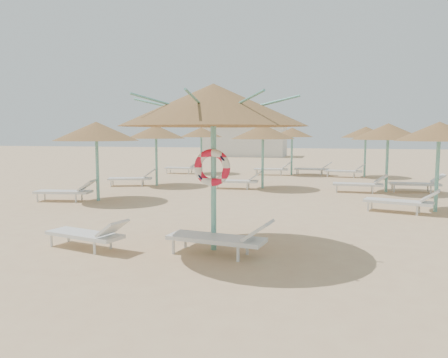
# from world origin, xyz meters

# --- Properties ---
(ground) EXTENTS (120.00, 120.00, 0.00)m
(ground) POSITION_xyz_m (0.00, 0.00, 0.00)
(ground) COLOR tan
(ground) RESTS_ON ground
(main_palapa) EXTENTS (3.66, 3.66, 3.28)m
(main_palapa) POSITION_xyz_m (0.40, -0.32, 2.86)
(main_palapa) COLOR #69B6A8
(main_palapa) RESTS_ON ground
(lounger_main_a) EXTENTS (1.90, 0.98, 0.66)m
(lounger_main_a) POSITION_xyz_m (-2.05, -0.90, 0.32)
(lounger_main_a) COLOR silver
(lounger_main_a) RESTS_ON ground
(lounger_main_b) EXTENTS (2.09, 0.90, 0.74)m
(lounger_main_b) POSITION_xyz_m (0.68, -0.70, 0.35)
(lounger_main_b) COLOR silver
(lounger_main_b) RESTS_ON ground
(palapa_field) EXTENTS (14.23, 13.72, 2.72)m
(palapa_field) POSITION_xyz_m (-0.04, 10.31, 2.31)
(palapa_field) COLOR #69B6A8
(palapa_field) RESTS_ON ground
(service_hut) EXTENTS (8.40, 4.40, 3.25)m
(service_hut) POSITION_xyz_m (-6.00, 35.00, 1.64)
(service_hut) COLOR silver
(service_hut) RESTS_ON ground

